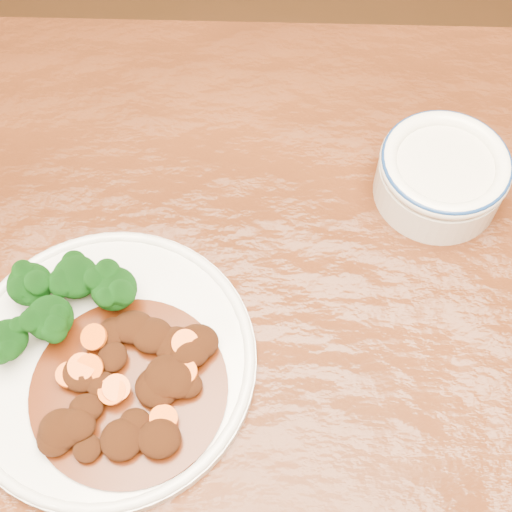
{
  "coord_description": "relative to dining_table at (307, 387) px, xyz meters",
  "views": [
    {
      "loc": [
        -0.05,
        -0.25,
        1.39
      ],
      "look_at": [
        -0.05,
        0.1,
        0.77
      ],
      "focal_mm": 50.0,
      "sensor_mm": 36.0,
      "label": 1
    }
  ],
  "objects": [
    {
      "name": "broccoli_florets",
      "position": [
        -0.24,
        0.04,
        0.12
      ],
      "size": [
        0.13,
        0.1,
        0.05
      ],
      "color": "#668E49",
      "rests_on": "dinner_plate"
    },
    {
      "name": "mince_stew",
      "position": [
        -0.16,
        -0.03,
        0.1
      ],
      "size": [
        0.18,
        0.18,
        0.03
      ],
      "color": "#4D1708",
      "rests_on": "dinner_plate"
    },
    {
      "name": "ground",
      "position": [
        0.0,
        0.0,
        -0.67
      ],
      "size": [
        4.0,
        4.0,
        0.0
      ],
      "primitive_type": "plane",
      "color": "#482D12",
      "rests_on": "ground"
    },
    {
      "name": "dinner_plate",
      "position": [
        -0.19,
        -0.01,
        0.09
      ],
      "size": [
        0.28,
        0.28,
        0.02
      ],
      "rotation": [
        0.0,
        0.0,
        -0.43
      ],
      "color": "silver",
      "rests_on": "dining_table"
    },
    {
      "name": "dining_table",
      "position": [
        0.0,
        0.0,
        0.0
      ],
      "size": [
        1.51,
        0.92,
        0.75
      ],
      "rotation": [
        0.0,
        0.0,
        -0.01
      ],
      "color": "#50230E",
      "rests_on": "ground"
    },
    {
      "name": "dip_bowl",
      "position": [
        0.14,
        0.19,
        0.11
      ],
      "size": [
        0.14,
        0.14,
        0.06
      ],
      "rotation": [
        0.0,
        0.0,
        0.31
      ],
      "color": "white",
      "rests_on": "dining_table"
    }
  ]
}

